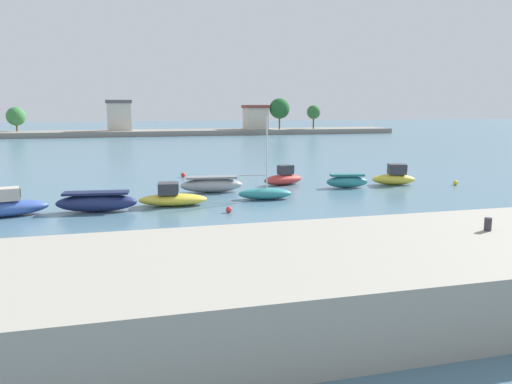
# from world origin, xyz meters

# --- Properties ---
(ground_plane) EXTENTS (400.00, 400.00, 0.00)m
(ground_plane) POSITION_xyz_m (0.00, 0.00, 0.00)
(ground_plane) COLOR slate
(seawall_embankment) EXTENTS (76.16, 7.75, 2.04)m
(seawall_embankment) POSITION_xyz_m (0.00, -9.42, 1.02)
(seawall_embankment) COLOR #9E998C
(seawall_embankment) RESTS_ON ground
(mooring_bollard) EXTENTS (0.25, 0.25, 0.46)m
(mooring_bollard) POSITION_xyz_m (4.83, -8.83, 2.27)
(mooring_bollard) COLOR #2D2D33
(mooring_bollard) RESTS_ON seawall_embankment
(moored_boat_0) EXTENTS (5.08, 2.60, 1.68)m
(moored_boat_0) POSITION_xyz_m (-14.15, 8.30, 0.62)
(moored_boat_0) COLOR #3856A8
(moored_boat_0) RESTS_ON ground
(moored_boat_1) EXTENTS (4.95, 1.89, 1.23)m
(moored_boat_1) POSITION_xyz_m (-9.02, 8.37, 0.59)
(moored_boat_1) COLOR navy
(moored_boat_1) RESTS_ON ground
(moored_boat_2) EXTENTS (4.57, 2.23, 1.50)m
(moored_boat_2) POSITION_xyz_m (-4.37, 9.10, 0.52)
(moored_boat_2) COLOR yellow
(moored_boat_2) RESTS_ON ground
(moored_boat_3) EXTENTS (4.75, 1.78, 1.20)m
(moored_boat_3) POSITION_xyz_m (-1.00, 13.55, 0.58)
(moored_boat_3) COLOR #9E9EA3
(moored_boat_3) RESTS_ON ground
(moored_boat_4) EXTENTS (3.86, 1.91, 5.75)m
(moored_boat_4) POSITION_xyz_m (2.05, 9.72, 0.43)
(moored_boat_4) COLOR teal
(moored_boat_4) RESTS_ON ground
(moored_boat_5) EXTENTS (3.82, 2.33, 1.60)m
(moored_boat_5) POSITION_xyz_m (5.34, 15.68, 0.54)
(moored_boat_5) COLOR #C63833
(moored_boat_5) RESTS_ON ground
(moored_boat_6) EXTENTS (3.42, 1.54, 1.09)m
(moored_boat_6) POSITION_xyz_m (9.71, 12.90, 0.52)
(moored_boat_6) COLOR teal
(moored_boat_6) RESTS_ON ground
(moored_boat_7) EXTENTS (3.71, 2.26, 1.70)m
(moored_boat_7) POSITION_xyz_m (14.10, 13.31, 0.63)
(moored_boat_7) COLOR yellow
(moored_boat_7) RESTS_ON ground
(mooring_buoy_1) EXTENTS (0.43, 0.43, 0.43)m
(mooring_buoy_1) POSITION_xyz_m (-2.07, 22.31, 0.21)
(mooring_buoy_1) COLOR red
(mooring_buoy_1) RESTS_ON ground
(mooring_buoy_2) EXTENTS (0.39, 0.39, 0.39)m
(mooring_buoy_2) POSITION_xyz_m (18.86, 11.84, 0.20)
(mooring_buoy_2) COLOR yellow
(mooring_buoy_2) RESTS_ON ground
(mooring_buoy_3) EXTENTS (0.38, 0.38, 0.38)m
(mooring_buoy_3) POSITION_xyz_m (-1.30, 5.97, 0.19)
(mooring_buoy_3) COLOR red
(mooring_buoy_3) RESTS_ON ground
(distant_shoreline) EXTENTS (111.75, 10.66, 8.23)m
(distant_shoreline) POSITION_xyz_m (0.30, 91.72, 1.71)
(distant_shoreline) COLOR gray
(distant_shoreline) RESTS_ON ground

